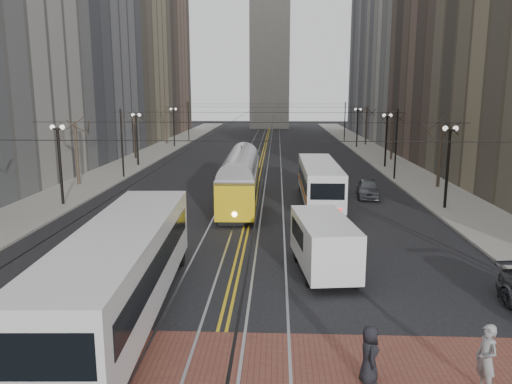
# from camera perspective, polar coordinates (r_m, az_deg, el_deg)

# --- Properties ---
(ground) EXTENTS (260.00, 260.00, 0.00)m
(ground) POSITION_cam_1_polar(r_m,az_deg,el_deg) (18.74, -3.59, -14.33)
(ground) COLOR black
(ground) RESTS_ON ground
(sidewalk_left) EXTENTS (5.00, 140.00, 0.15)m
(sidewalk_left) POSITION_cam_1_polar(r_m,az_deg,el_deg) (64.56, -12.75, 3.86)
(sidewalk_left) COLOR gray
(sidewalk_left) RESTS_ON ground
(sidewalk_right) EXTENTS (5.00, 140.00, 0.15)m
(sidewalk_right) POSITION_cam_1_polar(r_m,az_deg,el_deg) (63.69, 14.36, 3.69)
(sidewalk_right) COLOR gray
(sidewalk_right) RESTS_ON ground
(crosswalk_band) EXTENTS (25.00, 6.00, 0.01)m
(crosswalk_band) POSITION_cam_1_polar(r_m,az_deg,el_deg) (15.25, -5.26, -20.78)
(crosswalk_band) COLOR brown
(crosswalk_band) RESTS_ON ground
(streetcar_rails) EXTENTS (4.80, 130.00, 0.02)m
(streetcar_rails) POSITION_cam_1_polar(r_m,az_deg,el_deg) (62.36, 0.71, 3.82)
(streetcar_rails) COLOR gray
(streetcar_rails) RESTS_ON ground
(centre_lines) EXTENTS (0.42, 130.00, 0.01)m
(centre_lines) POSITION_cam_1_polar(r_m,az_deg,el_deg) (62.36, 0.71, 3.82)
(centre_lines) COLOR gold
(centre_lines) RESTS_ON ground
(building_left_mid) EXTENTS (16.00, 20.00, 34.00)m
(building_left_mid) POSITION_cam_1_polar(r_m,az_deg,el_deg) (69.08, -22.03, 17.90)
(building_left_mid) COLOR slate
(building_left_mid) RESTS_ON ground
(building_left_far) EXTENTS (16.00, 20.00, 40.00)m
(building_left_far) POSITION_cam_1_polar(r_m,az_deg,el_deg) (107.04, -12.99, 17.38)
(building_left_far) COLOR brown
(building_left_far) RESTS_ON ground
(building_right_mid) EXTENTS (16.00, 20.00, 34.00)m
(building_right_mid) POSITION_cam_1_polar(r_m,az_deg,el_deg) (67.70, 24.09, 17.90)
(building_right_mid) COLOR brown
(building_right_mid) RESTS_ON ground
(building_right_far) EXTENTS (16.00, 20.00, 40.00)m
(building_right_far) POSITION_cam_1_polar(r_m,az_deg,el_deg) (106.16, 16.03, 17.29)
(building_right_far) COLOR slate
(building_right_far) RESTS_ON ground
(lamp_posts) EXTENTS (27.60, 57.20, 5.60)m
(lamp_posts) POSITION_cam_1_polar(r_m,az_deg,el_deg) (45.90, 0.10, 4.65)
(lamp_posts) COLOR black
(lamp_posts) RESTS_ON ground
(street_trees) EXTENTS (31.68, 53.28, 5.60)m
(street_trees) POSITION_cam_1_polar(r_m,az_deg,el_deg) (52.35, 0.40, 5.47)
(street_trees) COLOR #382D23
(street_trees) RESTS_ON ground
(trolley_wires) EXTENTS (25.96, 120.00, 6.60)m
(trolley_wires) POSITION_cam_1_polar(r_m,az_deg,el_deg) (51.85, 0.38, 6.50)
(trolley_wires) COLOR black
(trolley_wires) RESTS_ON ground
(transit_bus) EXTENTS (3.43, 13.70, 3.40)m
(transit_bus) POSITION_cam_1_polar(r_m,az_deg,el_deg) (18.81, -15.04, -8.99)
(transit_bus) COLOR silver
(transit_bus) RESTS_ON ground
(streetcar) EXTENTS (2.67, 13.19, 3.10)m
(streetcar) POSITION_cam_1_polar(r_m,az_deg,el_deg) (36.39, -1.80, 0.91)
(streetcar) COLOR gold
(streetcar) RESTS_ON ground
(rear_bus) EXTENTS (2.58, 11.59, 3.02)m
(rear_bus) POSITION_cam_1_polar(r_m,az_deg,el_deg) (37.25, 7.24, 1.01)
(rear_bus) COLOR silver
(rear_bus) RESTS_ON ground
(cargo_van) EXTENTS (2.86, 5.93, 2.53)m
(cargo_van) POSITION_cam_1_polar(r_m,az_deg,el_deg) (22.95, 7.74, -6.14)
(cargo_van) COLOR silver
(cargo_van) RESTS_ON ground
(sedan_grey) EXTENTS (2.19, 4.40, 1.44)m
(sedan_grey) POSITION_cam_1_polar(r_m,az_deg,el_deg) (40.15, 12.70, 0.41)
(sedan_grey) COLOR #3F4246
(sedan_grey) RESTS_ON ground
(pedestrian_a) EXTENTS (0.58, 0.85, 1.70)m
(pedestrian_a) POSITION_cam_1_polar(r_m,az_deg,el_deg) (15.09, 12.83, -17.66)
(pedestrian_a) COLOR black
(pedestrian_a) RESTS_ON crosswalk_band
(pedestrian_b) EXTENTS (0.63, 0.81, 1.97)m
(pedestrian_b) POSITION_cam_1_polar(r_m,az_deg,el_deg) (15.58, 24.83, -16.93)
(pedestrian_b) COLOR gray
(pedestrian_b) RESTS_ON crosswalk_band
(pedestrian_d) EXTENTS (0.70, 1.21, 1.86)m
(pedestrian_d) POSITION_cam_1_polar(r_m,az_deg,el_deg) (18.79, -24.39, -12.14)
(pedestrian_d) COLOR black
(pedestrian_d) RESTS_ON crosswalk_band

